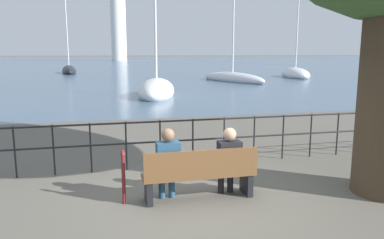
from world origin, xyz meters
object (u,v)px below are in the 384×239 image
at_px(sailboat_1, 295,74).
at_px(sailboat_2, 156,90).
at_px(closed_umbrella, 123,173).
at_px(seated_person_right, 229,158).
at_px(park_bench, 200,175).
at_px(sailboat_3, 69,70).
at_px(seated_person_left, 168,161).
at_px(harbor_lighthouse, 118,23).
at_px(sailboat_0, 232,78).

bearing_deg(sailboat_1, sailboat_2, -124.76).
bearing_deg(closed_umbrella, seated_person_right, -1.49).
xyz_separation_m(park_bench, sailboat_3, (-5.30, 44.15, -0.08)).
height_order(park_bench, sailboat_1, sailboat_1).
xyz_separation_m(park_bench, closed_umbrella, (-1.27, 0.13, 0.09)).
bearing_deg(seated_person_left, sailboat_3, 96.18).
xyz_separation_m(seated_person_right, sailboat_3, (-5.84, 44.07, -0.32)).
xyz_separation_m(closed_umbrella, harbor_lighthouse, (6.51, 125.01, 12.16)).
relative_size(closed_umbrella, sailboat_0, 0.10).
height_order(park_bench, sailboat_3, sailboat_3).
height_order(seated_person_left, closed_umbrella, seated_person_left).
bearing_deg(sailboat_0, harbor_lighthouse, 76.17).
bearing_deg(seated_person_right, sailboat_1, 59.07).
height_order(closed_umbrella, harbor_lighthouse, harbor_lighthouse).
bearing_deg(closed_umbrella, sailboat_3, 95.24).
bearing_deg(sailboat_3, sailboat_2, -82.22).
bearing_deg(sailboat_0, seated_person_right, -126.65).
distance_m(seated_person_left, sailboat_1, 35.36).
height_order(park_bench, harbor_lighthouse, harbor_lighthouse).
distance_m(seated_person_right, sailboat_2, 15.72).
bearing_deg(seated_person_right, harbor_lighthouse, 87.84).
relative_size(park_bench, sailboat_1, 0.20).
relative_size(seated_person_right, sailboat_2, 0.13).
bearing_deg(sailboat_3, sailboat_1, -36.84).
bearing_deg(sailboat_2, sailboat_1, 54.18).
height_order(sailboat_0, sailboat_3, sailboat_3).
bearing_deg(sailboat_1, seated_person_left, -107.29).
relative_size(sailboat_1, sailboat_3, 0.78).
bearing_deg(park_bench, seated_person_left, 171.64).
bearing_deg(seated_person_right, closed_umbrella, 178.51).
height_order(sailboat_1, sailboat_3, sailboat_3).
bearing_deg(seated_person_right, park_bench, -171.52).
distance_m(park_bench, sailboat_3, 44.46).
height_order(park_bench, sailboat_0, sailboat_0).
height_order(sailboat_2, harbor_lighthouse, harbor_lighthouse).
bearing_deg(sailboat_1, seated_person_right, -105.81).
distance_m(sailboat_0, sailboat_2, 13.19).
distance_m(park_bench, sailboat_0, 27.81).
bearing_deg(harbor_lighthouse, sailboat_3, -97.42).
relative_size(park_bench, seated_person_right, 1.60).
height_order(park_bench, seated_person_right, seated_person_right).
height_order(sailboat_0, sailboat_2, sailboat_2).
distance_m(seated_person_right, sailboat_0, 27.55).
xyz_separation_m(park_bench, sailboat_1, (18.42, 29.93, -0.12)).
distance_m(seated_person_right, sailboat_1, 34.80).
height_order(seated_person_left, sailboat_0, sailboat_0).
bearing_deg(park_bench, closed_umbrella, 174.30).
bearing_deg(closed_umbrella, sailboat_2, 79.58).
height_order(sailboat_3, harbor_lighthouse, harbor_lighthouse).
bearing_deg(sailboat_0, sailboat_1, 8.67).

